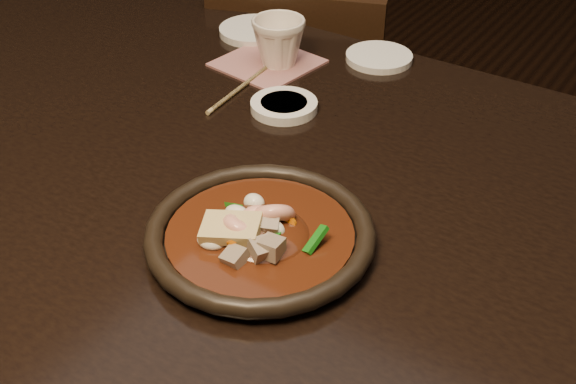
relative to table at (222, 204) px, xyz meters
The scene contains 10 objects.
table is the anchor object (origin of this frame).
chair 0.67m from the table, 111.60° to the left, with size 0.48×0.48×0.79m.
plate 0.21m from the table, 37.14° to the right, with size 0.27×0.27×0.03m.
stirfry 0.21m from the table, 38.26° to the right, with size 0.14×0.13×0.06m.
soy_dish 0.18m from the table, 90.54° to the left, with size 0.10×0.10×0.01m, color white.
saucer_left 0.43m from the table, 119.03° to the left, with size 0.13×0.13×0.01m, color white.
saucer_right 0.40m from the table, 84.43° to the left, with size 0.11×0.11×0.01m, color white.
tea_cup 0.32m from the table, 108.17° to the left, with size 0.09×0.08×0.09m, color #F0E2D0.
chopsticks 0.25m from the table, 114.54° to the left, with size 0.03×0.26×0.01m.
napkin 0.31m from the table, 111.98° to the left, with size 0.15×0.15×0.00m, color #A26564.
Camera 1 is at (0.53, -0.63, 1.29)m, focal length 45.00 mm.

